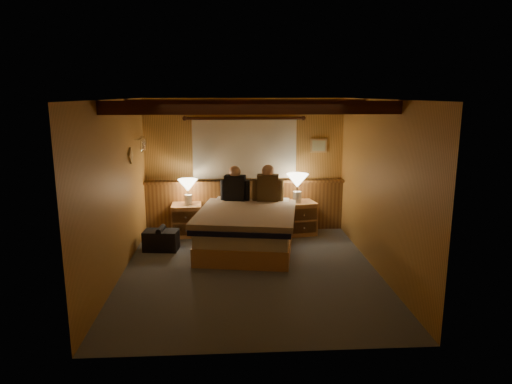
{
  "coord_description": "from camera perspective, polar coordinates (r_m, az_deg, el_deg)",
  "views": [
    {
      "loc": [
        -0.28,
        -6.11,
        2.47
      ],
      "look_at": [
        0.11,
        0.4,
        1.06
      ],
      "focal_mm": 32.0,
      "sensor_mm": 36.0,
      "label": 1
    }
  ],
  "objects": [
    {
      "name": "person_right",
      "position": [
        7.86,
        1.49,
        0.77
      ],
      "size": [
        0.54,
        0.26,
        0.66
      ],
      "rotation": [
        0.0,
        0.0,
        -0.13
      ],
      "color": "#44321B",
      "rests_on": "bed"
    },
    {
      "name": "person_left",
      "position": [
        7.9,
        -2.65,
        0.73
      ],
      "size": [
        0.51,
        0.26,
        0.63
      ],
      "rotation": [
        0.0,
        0.0,
        -0.19
      ],
      "color": "black",
      "rests_on": "bed"
    },
    {
      "name": "curtain_window",
      "position": [
        8.2,
        -1.44,
        5.52
      ],
      "size": [
        2.18,
        0.09,
        1.11
      ],
      "color": "#3F1E0F",
      "rests_on": "wall_back"
    },
    {
      "name": "nightstand_left",
      "position": [
        8.18,
        -8.65,
        -3.47
      ],
      "size": [
        0.53,
        0.48,
        0.57
      ],
      "rotation": [
        0.0,
        0.0,
        0.04
      ],
      "color": "tan",
      "rests_on": "floor"
    },
    {
      "name": "ceiling_beams",
      "position": [
        6.26,
        -0.85,
        10.71
      ],
      "size": [
        3.6,
        1.65,
        0.16
      ],
      "color": "#3F1E0F",
      "rests_on": "ceiling"
    },
    {
      "name": "wall_back",
      "position": [
        8.31,
        -1.44,
        3.37
      ],
      "size": [
        3.6,
        0.0,
        3.6
      ],
      "primitive_type": "plane",
      "rotation": [
        1.57,
        0.0,
        0.0
      ],
      "color": "#C79147",
      "rests_on": "floor"
    },
    {
      "name": "floor",
      "position": [
        6.59,
        -0.73,
        -9.83
      ],
      "size": [
        4.2,
        4.2,
        0.0
      ],
      "primitive_type": "plane",
      "color": "#494E57",
      "rests_on": "ground"
    },
    {
      "name": "duffel_bag",
      "position": [
        7.53,
        -11.77,
        -5.87
      ],
      "size": [
        0.57,
        0.38,
        0.39
      ],
      "rotation": [
        0.0,
        0.0,
        -0.11
      ],
      "color": "black",
      "rests_on": "floor"
    },
    {
      "name": "wall_front",
      "position": [
        4.21,
        0.6,
        -5.38
      ],
      "size": [
        3.6,
        0.0,
        3.6
      ],
      "primitive_type": "plane",
      "rotation": [
        -1.57,
        0.0,
        0.0
      ],
      "color": "#C79147",
      "rests_on": "floor"
    },
    {
      "name": "nightstand_right",
      "position": [
        8.23,
        5.4,
        -3.21
      ],
      "size": [
        0.63,
        0.58,
        0.59
      ],
      "rotation": [
        0.0,
        0.0,
        0.21
      ],
      "color": "tan",
      "rests_on": "floor"
    },
    {
      "name": "ceiling",
      "position": [
        6.11,
        -0.79,
        11.51
      ],
      "size": [
        4.2,
        4.2,
        0.0
      ],
      "primitive_type": "plane",
      "rotation": [
        3.14,
        0.0,
        0.0
      ],
      "color": "tan",
      "rests_on": "wall_back"
    },
    {
      "name": "lamp_left",
      "position": [
        8.04,
        -8.52,
        0.64
      ],
      "size": [
        0.34,
        0.34,
        0.45
      ],
      "color": "white",
      "rests_on": "nightstand_left"
    },
    {
      "name": "bed",
      "position": [
        7.38,
        -1.11,
        -4.6
      ],
      "size": [
        1.77,
        2.15,
        0.66
      ],
      "rotation": [
        0.0,
        0.0,
        -0.17
      ],
      "color": "tan",
      "rests_on": "floor"
    },
    {
      "name": "wall_right",
      "position": [
        6.58,
        15.11,
        0.61
      ],
      "size": [
        0.0,
        4.2,
        4.2
      ],
      "primitive_type": "plane",
      "rotation": [
        1.57,
        0.0,
        -1.57
      ],
      "color": "#C79147",
      "rests_on": "floor"
    },
    {
      "name": "lamp_right",
      "position": [
        8.04,
        5.19,
        1.2
      ],
      "size": [
        0.39,
        0.39,
        0.51
      ],
      "color": "white",
      "rests_on": "nightstand_right"
    },
    {
      "name": "wall_left",
      "position": [
        6.42,
        -17.03,
        0.22
      ],
      "size": [
        0.0,
        4.2,
        4.2
      ],
      "primitive_type": "plane",
      "rotation": [
        1.57,
        0.0,
        1.57
      ],
      "color": "#C79147",
      "rests_on": "floor"
    },
    {
      "name": "coat_rail",
      "position": [
        7.86,
        -14.02,
        5.95
      ],
      "size": [
        0.05,
        0.55,
        0.24
      ],
      "color": "silver",
      "rests_on": "wall_left"
    },
    {
      "name": "wainscot",
      "position": [
        8.39,
        -1.4,
        -1.53
      ],
      "size": [
        3.6,
        0.23,
        0.94
      ],
      "color": "brown",
      "rests_on": "wall_back"
    },
    {
      "name": "framed_print",
      "position": [
        8.4,
        7.84,
        5.77
      ],
      "size": [
        0.3,
        0.04,
        0.25
      ],
      "color": "tan",
      "rests_on": "wall_back"
    }
  ]
}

